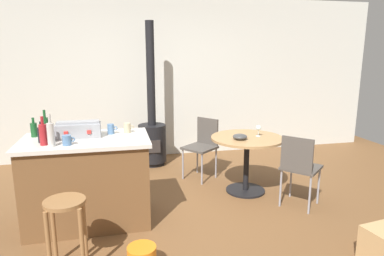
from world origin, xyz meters
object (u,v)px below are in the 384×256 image
(dining_table, at_px, (247,150))
(bottle_3, at_px, (42,134))
(toolbox, at_px, (79,130))
(folding_chair_near, at_px, (299,165))
(cup_2, at_px, (67,140))
(bottle_0, at_px, (51,134))
(kitchen_island, at_px, (88,181))
(wood_stove, at_px, (152,132))
(wooden_stool, at_px, (66,219))
(bottle_4, at_px, (34,129))
(cup_1, at_px, (111,129))
(serving_bowl, at_px, (240,137))
(bottle_1, at_px, (45,127))
(folding_chair_far, at_px, (203,143))
(wine_glass, at_px, (258,128))
(bottle_2, at_px, (43,134))
(cup_0, at_px, (127,128))

(dining_table, relative_size, bottle_3, 4.42)
(toolbox, height_order, bottle_3, bottle_3)
(folding_chair_near, distance_m, cup_2, 2.54)
(cup_2, bearing_deg, bottle_0, -176.56)
(bottle_0, xyz_separation_m, bottle_3, (-0.11, 0.17, -0.04))
(kitchen_island, distance_m, wood_stove, 1.98)
(kitchen_island, height_order, wooden_stool, kitchen_island)
(bottle_4, bearing_deg, cup_1, -3.46)
(dining_table, xyz_separation_m, serving_bowl, (-0.13, -0.09, 0.21))
(bottle_3, height_order, cup_2, bottle_3)
(bottle_1, height_order, cup_1, bottle_1)
(kitchen_island, distance_m, serving_bowl, 1.86)
(folding_chair_near, distance_m, bottle_3, 2.80)
(folding_chair_near, distance_m, wood_stove, 2.45)
(wood_stove, xyz_separation_m, toolbox, (-0.94, -1.69, 0.47))
(cup_1, distance_m, cup_2, 0.55)
(dining_table, xyz_separation_m, bottle_0, (-2.22, -0.64, 0.48))
(bottle_0, bearing_deg, folding_chair_far, 35.30)
(bottle_3, bearing_deg, folding_chair_far, 29.90)
(bottle_3, distance_m, cup_1, 0.69)
(wine_glass, height_order, serving_bowl, wine_glass)
(bottle_4, bearing_deg, bottle_1, -13.48)
(kitchen_island, height_order, folding_chair_near, kitchen_island)
(wood_stove, relative_size, wine_glass, 15.72)
(wood_stove, relative_size, bottle_2, 8.10)
(toolbox, distance_m, bottle_2, 0.39)
(bottle_4, distance_m, cup_1, 0.79)
(wood_stove, relative_size, bottle_1, 7.89)
(dining_table, relative_size, toolbox, 2.07)
(bottle_0, relative_size, cup_0, 2.77)
(bottle_1, relative_size, bottle_4, 1.40)
(kitchen_island, xyz_separation_m, bottle_2, (-0.36, -0.18, 0.57))
(wine_glass, relative_size, serving_bowl, 0.80)
(folding_chair_far, relative_size, wine_glass, 5.99)
(cup_2, bearing_deg, folding_chair_far, 37.29)
(folding_chair_near, distance_m, bottle_4, 2.94)
(wooden_stool, height_order, cup_0, cup_0)
(folding_chair_far, bearing_deg, toolbox, -148.94)
(kitchen_island, relative_size, bottle_0, 4.18)
(folding_chair_far, height_order, cup_0, cup_0)
(bottle_1, distance_m, serving_bowl, 2.23)
(cup_2, bearing_deg, wooden_stool, -87.45)
(cup_1, bearing_deg, dining_table, 8.59)
(wooden_stool, distance_m, cup_2, 0.80)
(bottle_2, distance_m, bottle_3, 0.12)
(toolbox, height_order, bottle_1, bottle_1)
(wine_glass, bearing_deg, dining_table, -174.39)
(cup_2, bearing_deg, kitchen_island, 58.05)
(bottle_2, height_order, serving_bowl, bottle_2)
(bottle_0, bearing_deg, dining_table, 16.04)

